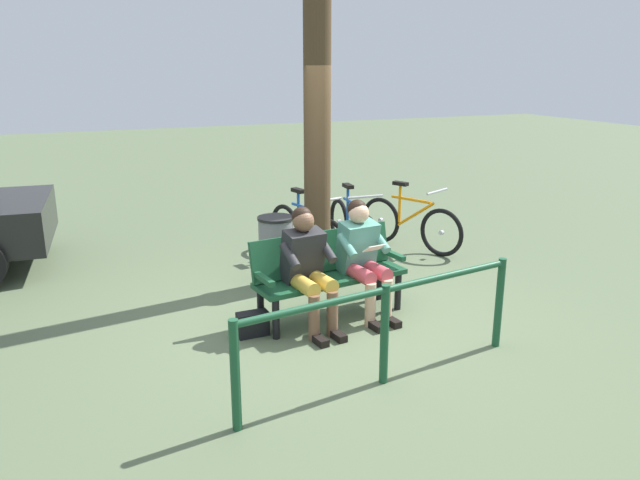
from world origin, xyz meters
The scene contains 11 objects.
ground_plane centered at (0.00, 0.00, 0.00)m, with size 40.00×40.00×0.00m, color #566647.
bench centered at (-0.08, -0.17, 0.51)m, with size 1.65×0.67×0.87m.
person_reading centered at (-0.42, -0.05, 0.66)m, with size 0.52×0.80×1.20m.
person_companion centered at (0.22, 0.03, 0.66)m, with size 0.52×0.80×1.20m.
handbag centered at (0.78, 0.02, 0.12)m, with size 0.30×0.14×0.24m, color black.
tree_trunk centered at (-0.44, -1.29, 1.86)m, with size 0.31×0.31×3.72m, color #4C3823.
litter_bin centered at (0.12, -1.18, 0.42)m, with size 0.42×0.42×0.84m.
bicycle_black centered at (-2.10, -1.87, 0.36)m, with size 0.77×1.55×0.94m.
bicycle_blue centered at (-1.26, -1.99, 0.36)m, with size 0.48×1.68×0.94m.
bicycle_red centered at (-0.58, -1.97, 0.36)m, with size 0.57×1.64×0.94m.
railing_fence centered at (0.07, 1.30, 0.58)m, with size 2.65×0.44×0.85m.
Camera 1 is at (2.34, 5.27, 2.53)m, focal length 34.54 mm.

